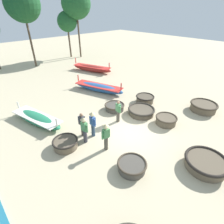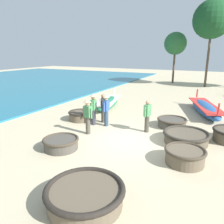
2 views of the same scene
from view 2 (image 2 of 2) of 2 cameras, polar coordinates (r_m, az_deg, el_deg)
The scene contains 16 objects.
ground_plane at distance 9.74m, azimuth 5.31°, elevation -7.33°, with size 80.00×80.00×0.00m, color #C6B793.
coracle_far_right at distance 11.70m, azimuth 15.38°, elevation -2.59°, with size 1.52×1.52×0.46m.
coracle_center at distance 9.01m, azimuth -13.20°, elevation -7.90°, with size 1.44×1.44×0.46m.
coracle_tilted at distance 8.09m, azimuth 18.49°, elevation -10.73°, with size 1.43×1.43×0.54m.
coracle_weathered at distance 12.53m, azimuth -8.14°, elevation -0.85°, with size 1.41×1.41×0.51m.
coracle_nearest at distance 5.88m, azimuth -7.07°, elevation -20.69°, with size 2.04×2.04×0.54m.
coracle_beside_post at distance 9.87m, azimuth 18.77°, elevation -6.14°, with size 1.95×1.95×0.49m.
long_boat_ochre_hull at distance 14.88m, azimuth 23.18°, elevation 0.89°, with size 2.65×5.02×1.19m.
long_boat_green_hull at distance 15.47m, azimuth -1.06°, elevation 2.48°, with size 2.11×4.43×1.01m.
fisherman_standing_left at distance 11.25m, azimuth -1.53°, elevation 1.01°, with size 0.36×0.53×1.67m.
fisherman_hauling at distance 10.19m, azimuth -6.38°, elevation -0.61°, with size 0.53×0.36×1.67m.
fisherman_standing_right at distance 11.47m, azimuth -4.88°, elevation 1.24°, with size 0.36×0.53×1.67m.
fisherman_by_coracle at distance 11.88m, azimuth -2.32°, elevation 1.17°, with size 0.33×0.50×1.57m.
fisherman_with_hat at distance 10.53m, azimuth 9.18°, elevation -0.88°, with size 0.29×0.52×1.57m.
tree_leftmost at distance 26.65m, azimuth 24.71°, elevation 21.11°, with size 3.96×3.96×9.02m.
tree_left_mid at distance 28.69m, azimuth 16.23°, elevation 16.76°, with size 2.68×2.68×6.11m.
Camera 2 is at (3.24, -8.39, 3.75)m, focal length 35.00 mm.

